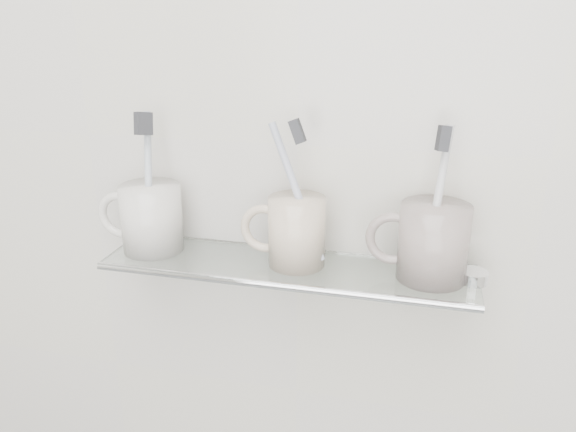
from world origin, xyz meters
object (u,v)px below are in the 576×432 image
(shelf_glass, at_px, (287,267))
(mug_right, at_px, (433,242))
(mug_center, at_px, (297,232))
(mug_left, at_px, (152,218))

(shelf_glass, distance_m, mug_right, 0.20)
(shelf_glass, height_order, mug_center, mug_center)
(shelf_glass, xyz_separation_m, mug_left, (-0.20, 0.00, 0.05))
(shelf_glass, height_order, mug_right, mug_right)
(mug_center, bearing_deg, shelf_glass, -172.25)
(mug_center, height_order, mug_right, mug_right)
(mug_left, xyz_separation_m, mug_right, (0.39, 0.00, 0.00))
(mug_left, distance_m, mug_right, 0.39)
(mug_right, bearing_deg, shelf_glass, -174.61)
(mug_left, height_order, mug_center, mug_left)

